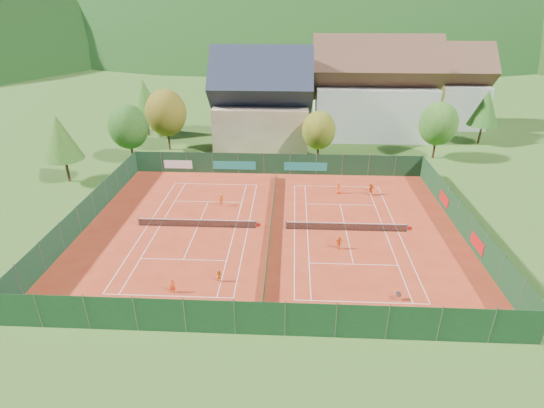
{
  "coord_description": "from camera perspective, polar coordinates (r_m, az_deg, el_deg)",
  "views": [
    {
      "loc": [
        2.05,
        -39.78,
        22.13
      ],
      "look_at": [
        0.0,
        2.0,
        2.0
      ],
      "focal_mm": 28.0,
      "sensor_mm": 36.0,
      "label": 1
    }
  ],
  "objects": [
    {
      "name": "ground",
      "position": [
        45.58,
        -0.12,
        -3.38
      ],
      "size": [
        600.0,
        600.0,
        0.0
      ],
      "primitive_type": "plane",
      "color": "#2E531A",
      "rests_on": "ground"
    },
    {
      "name": "clay_pad",
      "position": [
        45.57,
        -0.12,
        -3.35
      ],
      "size": [
        40.0,
        32.0,
        0.01
      ],
      "primitive_type": "cube",
      "color": "#A22E17",
      "rests_on": "ground"
    },
    {
      "name": "court_markings_left",
      "position": [
        46.62,
        -10.01,
        -3.06
      ],
      "size": [
        11.03,
        23.83,
        0.0
      ],
      "color": "white",
      "rests_on": "ground"
    },
    {
      "name": "court_markings_right",
      "position": [
        45.91,
        9.92,
        -3.53
      ],
      "size": [
        11.03,
        23.83,
        0.0
      ],
      "color": "white",
      "rests_on": "ground"
    },
    {
      "name": "tennis_net_left",
      "position": [
        46.35,
        -9.86,
        -2.53
      ],
      "size": [
        13.3,
        0.1,
        1.02
      ],
      "color": "#59595B",
      "rests_on": "ground"
    },
    {
      "name": "tennis_net_right",
      "position": [
        45.69,
        10.16,
        -2.99
      ],
      "size": [
        13.3,
        0.1,
        1.02
      ],
      "color": "#59595B",
      "rests_on": "ground"
    },
    {
      "name": "court_divider",
      "position": [
        45.33,
        -0.12,
        -2.8
      ],
      "size": [
        0.03,
        28.8,
        1.0
      ],
      "color": "#12341D",
      "rests_on": "ground"
    },
    {
      "name": "fence_north",
      "position": [
        59.54,
        0.22,
        5.39
      ],
      "size": [
        40.0,
        0.1,
        3.0
      ],
      "color": "#14371E",
      "rests_on": "ground"
    },
    {
      "name": "fence_south",
      "position": [
        31.55,
        -1.66,
        -15.15
      ],
      "size": [
        40.0,
        0.04,
        3.0
      ],
      "color": "#14381A",
      "rests_on": "ground"
    },
    {
      "name": "fence_west",
      "position": [
        49.95,
        -23.7,
        -1.02
      ],
      "size": [
        0.04,
        32.0,
        3.0
      ],
      "color": "#153C22",
      "rests_on": "ground"
    },
    {
      "name": "fence_east",
      "position": [
        48.33,
        24.3,
        -2.06
      ],
      "size": [
        0.09,
        32.0,
        3.0
      ],
      "color": "#133419",
      "rests_on": "ground"
    },
    {
      "name": "chalet",
      "position": [
        71.67,
        -1.33,
        13.2
      ],
      "size": [
        16.2,
        12.0,
        16.0
      ],
      "color": "beige",
      "rests_on": "ground"
    },
    {
      "name": "hotel_block_a",
      "position": [
        78.46,
        13.42,
        14.19
      ],
      "size": [
        21.6,
        11.0,
        17.25
      ],
      "color": "silver",
      "rests_on": "ground"
    },
    {
      "name": "hotel_block_b",
      "position": [
        89.67,
        21.6,
        14.01
      ],
      "size": [
        17.28,
        10.0,
        15.5
      ],
      "color": "silver",
      "rests_on": "ground"
    },
    {
      "name": "tree_west_front",
      "position": [
        66.58,
        -18.75,
        9.79
      ],
      "size": [
        5.72,
        5.72,
        8.69
      ],
      "color": "#482B19",
      "rests_on": "ground"
    },
    {
      "name": "tree_west_mid",
      "position": [
        70.63,
        -14.06,
        11.8
      ],
      "size": [
        6.44,
        6.44,
        9.78
      ],
      "color": "#452D18",
      "rests_on": "ground"
    },
    {
      "name": "tree_west_back",
      "position": [
        79.75,
        -16.79,
        13.52
      ],
      "size": [
        5.6,
        5.6,
        10.0
      ],
      "color": "#4C2F1B",
      "rests_on": "ground"
    },
    {
      "name": "tree_center",
      "position": [
        64.31,
        6.32,
        9.83
      ],
      "size": [
        5.01,
        5.01,
        7.6
      ],
      "color": "#483219",
      "rests_on": "ground"
    },
    {
      "name": "tree_east_front",
      "position": [
        69.5,
        21.47,
        10.01
      ],
      "size": [
        5.72,
        5.72,
        8.69
      ],
      "color": "#402717",
      "rests_on": "ground"
    },
    {
      "name": "tree_east_mid",
      "position": [
        80.2,
        26.79,
        11.46
      ],
      "size": [
        5.04,
        5.04,
        9.0
      ],
      "color": "#443118",
      "rests_on": "ground"
    },
    {
      "name": "tree_west_side",
      "position": [
        61.99,
        -26.58,
        7.96
      ],
      "size": [
        5.04,
        5.04,
        9.0
      ],
      "color": "#4C2B1B",
      "rests_on": "ground"
    },
    {
      "name": "tree_east_back",
      "position": [
        84.71,
        19.77,
        13.78
      ],
      "size": [
        7.15,
        7.15,
        10.86
      ],
      "color": "#412917",
      "rests_on": "ground"
    },
    {
      "name": "mountain_backdrop",
      "position": [
        281.41,
        8.35,
        12.76
      ],
      "size": [
        820.0,
        530.0,
        242.0
      ],
      "color": "black",
      "rests_on": "ground"
    },
    {
      "name": "ball_hopper",
      "position": [
        36.72,
        16.65,
        -11.56
      ],
      "size": [
        0.34,
        0.34,
        0.8
      ],
      "color": "slate",
      "rests_on": "ground"
    },
    {
      "name": "loose_ball_0",
      "position": [
        42.92,
        -12.38,
        -5.96
      ],
      "size": [
        0.07,
        0.07,
        0.07
      ],
      "primitive_type": "sphere",
      "color": "#CCD833",
      "rests_on": "ground"
    },
    {
      "name": "loose_ball_1",
      "position": [
        35.14,
        6.83,
        -13.49
      ],
      "size": [
        0.07,
        0.07,
        0.07
      ],
      "primitive_type": "sphere",
      "color": "#CCD833",
      "rests_on": "ground"
    },
    {
      "name": "loose_ball_2",
      "position": [
        49.41,
        0.17,
        -0.87
      ],
      "size": [
        0.07,
        0.07,
        0.07
      ],
      "primitive_type": "sphere",
      "color": "#CCD833",
      "rests_on": "ground"
    },
    {
      "name": "loose_ball_3",
      "position": [
        53.38,
        -2.1,
        1.22
      ],
      "size": [
        0.07,
        0.07,
        0.07
      ],
      "primitive_type": "sphere",
      "color": "#CCD833",
      "rests_on": "ground"
    },
    {
      "name": "player_left_near",
      "position": [
        36.87,
        -13.22,
        -10.68
      ],
      "size": [
        0.58,
        0.47,
        1.36
      ],
      "primitive_type": "imported",
      "rotation": [
        0.0,
        0.0,
        0.34
      ],
      "color": "#E94814",
      "rests_on": "ground"
    },
    {
      "name": "player_left_mid",
      "position": [
        37.46,
        -7.12,
        -9.63
      ],
      "size": [
        0.67,
        0.58,
        1.19
      ],
      "primitive_type": "imported",
      "rotation": [
        0.0,
        0.0,
        -0.25
      ],
      "color": "orange",
      "rests_on": "ground"
    },
    {
      "name": "player_left_far",
      "position": [
        50.64,
        -6.85,
        0.55
      ],
      "size": [
        1.07,
        0.73,
        1.53
      ],
      "primitive_type": "imported",
      "rotation": [
        0.0,
        0.0,
        3.31
      ],
      "color": "#DE5513",
      "rests_on": "ground"
    },
    {
      "name": "player_right_near",
      "position": [
        42.19,
        8.99,
        -5.15
      ],
      "size": [
        0.92,
        0.58,
        1.45
      ],
      "primitive_type": "imported",
      "rotation": [
        0.0,
        0.0,
        0.29
      ],
      "color": "orange",
      "rests_on": "ground"
    },
    {
      "name": "player_right_far_a",
      "position": [
        54.25,
        8.9,
        2.17
      ],
      "size": [
        0.87,
        0.73,
        1.51
      ],
      "primitive_type": "imported",
      "rotation": [
        0.0,
        0.0,
        3.55
      ],
      "color": "#FF5D16",
      "rests_on": "ground"
    },
    {
      "name": "player_right_far_b",
      "position": [
        54.54,
        13.11,
        1.96
      ],
      "size": [
        1.48,
        1.21,
        1.59
      ],
      "primitive_type": "imported",
      "rotation": [
        0.0,
        0.0,
        3.73
      ],
      "color": "#DE5A13",
      "rests_on": "ground"
    }
  ]
}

